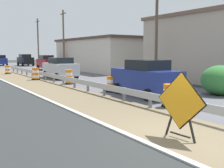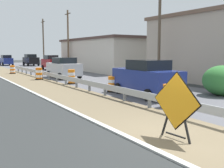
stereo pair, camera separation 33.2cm
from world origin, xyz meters
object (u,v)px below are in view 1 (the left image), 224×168
at_px(car_trailing_near_lane, 47,62).
at_px(car_trailing_far_lane, 145,78).
at_px(traffic_barrel_far, 36,74).
at_px(utility_pole_near, 156,31).
at_px(traffic_barrel_mid, 69,78).
at_px(utility_pole_far, 38,42).
at_px(car_lead_far_lane, 60,68).
at_px(warning_sign_diamond, 181,103).
at_px(car_mid_far_lane, 25,60).
at_px(traffic_barrel_nearest, 169,97).
at_px(traffic_barrel_farther, 8,70).
at_px(traffic_barrel_close, 111,85).
at_px(utility_pole_mid, 64,39).
at_px(car_lead_near_lane, 0,60).

relative_size(car_trailing_near_lane, car_trailing_far_lane, 0.89).
bearing_deg(car_trailing_near_lane, traffic_barrel_far, -23.04).
bearing_deg(utility_pole_near, traffic_barrel_mid, 159.61).
xyz_separation_m(utility_pole_near, utility_pole_far, (-0.53, 29.57, 0.01)).
xyz_separation_m(traffic_barrel_mid, car_lead_far_lane, (1.30, 4.94, 0.48)).
bearing_deg(warning_sign_diamond, utility_pole_far, -107.27).
xyz_separation_m(warning_sign_diamond, car_trailing_near_lane, (7.16, 31.74, -0.03)).
distance_m(traffic_barrel_far, car_mid_far_lane, 26.05).
relative_size(traffic_barrel_far, utility_pole_near, 0.13).
bearing_deg(traffic_barrel_nearest, car_lead_far_lane, 86.36).
bearing_deg(traffic_barrel_farther, traffic_barrel_mid, -81.71).
relative_size(traffic_barrel_close, car_mid_far_lane, 0.23).
relative_size(traffic_barrel_nearest, utility_pole_far, 0.13).
bearing_deg(car_trailing_far_lane, warning_sign_diamond, 149.62).
relative_size(traffic_barrel_farther, utility_pole_mid, 0.12).
distance_m(traffic_barrel_nearest, traffic_barrel_far, 15.36).
distance_m(traffic_barrel_mid, car_trailing_far_lane, 7.74).
distance_m(traffic_barrel_nearest, traffic_barrel_farther, 23.68).
bearing_deg(traffic_barrel_mid, car_trailing_near_lane, 75.99).
relative_size(warning_sign_diamond, traffic_barrel_farther, 2.08).
xyz_separation_m(warning_sign_diamond, traffic_barrel_mid, (2.78, 14.18, -0.54)).
bearing_deg(car_trailing_near_lane, traffic_barrel_close, -9.07).
height_order(car_trailing_far_lane, utility_pole_far, utility_pole_far).
bearing_deg(car_lead_near_lane, traffic_barrel_farther, 170.61).
distance_m(traffic_barrel_mid, car_mid_far_lane, 30.36).
bearing_deg(traffic_barrel_close, utility_pole_mid, 74.77).
bearing_deg(warning_sign_diamond, traffic_barrel_far, -99.62).
bearing_deg(car_trailing_near_lane, warning_sign_diamond, -12.31).
height_order(car_lead_far_lane, utility_pole_mid, utility_pole_mid).
relative_size(traffic_barrel_close, traffic_barrel_farther, 1.03).
relative_size(utility_pole_mid, utility_pole_far, 1.01).
bearing_deg(utility_pole_mid, traffic_barrel_close, -105.23).
bearing_deg(car_lead_near_lane, utility_pole_far, -143.42).
xyz_separation_m(traffic_barrel_mid, utility_pole_near, (6.80, -2.53, 3.72)).
bearing_deg(traffic_barrel_close, car_lead_far_lane, 85.96).
xyz_separation_m(traffic_barrel_close, car_trailing_near_lane, (3.80, 22.81, 0.58)).
relative_size(traffic_barrel_far, traffic_barrel_farther, 1.14).
bearing_deg(car_lead_near_lane, traffic_barrel_nearest, 177.83).
relative_size(warning_sign_diamond, car_trailing_far_lane, 0.43).
relative_size(traffic_barrel_close, car_lead_near_lane, 0.22).
distance_m(traffic_barrel_close, utility_pole_mid, 22.43).
bearing_deg(warning_sign_diamond, car_lead_far_lane, -106.92).
bearing_deg(traffic_barrel_mid, traffic_barrel_close, -83.73).
relative_size(traffic_barrel_farther, car_trailing_near_lane, 0.23).
distance_m(traffic_barrel_farther, car_lead_far_lane, 8.62).
distance_m(traffic_barrel_nearest, car_lead_near_lane, 44.34).
height_order(traffic_barrel_far, car_mid_far_lane, car_mid_far_lane).
xyz_separation_m(car_mid_far_lane, utility_pole_near, (2.05, -32.51, 3.19)).
distance_m(car_lead_near_lane, car_trailing_far_lane, 41.27).
bearing_deg(traffic_barrel_close, utility_pole_far, 80.00).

